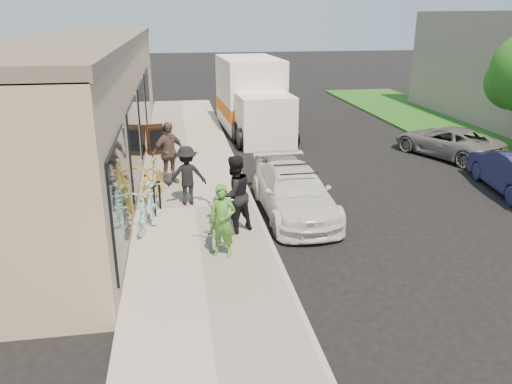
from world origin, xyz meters
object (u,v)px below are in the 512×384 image
cruiser_bike_a (147,206)px  bike_rack (157,195)px  woman_rider (222,221)px  cruiser_bike_b (152,193)px  sedan_silver (286,177)px  man_standing (234,194)px  sedan_white (294,192)px  cruiser_bike_c (152,182)px  bystander_b (168,153)px  sandwich_board (157,140)px  moving_truck (252,100)px  far_car_gray (447,141)px  bystander_a (187,176)px  tandem_bike (219,213)px

cruiser_bike_a → bike_rack: bearing=88.6°
woman_rider → cruiser_bike_b: size_ratio=1.00×
sedan_silver → man_standing: man_standing is taller
sedan_white → cruiser_bike_b: bearing=169.8°
bike_rack → cruiser_bike_c: bearing=101.4°
man_standing → bystander_b: size_ratio=0.98×
sandwich_board → cruiser_bike_c: 4.88m
moving_truck → man_standing: moving_truck is taller
cruiser_bike_b → cruiser_bike_c: (-0.02, 0.43, 0.17)m
sandwich_board → far_car_gray: bearing=-21.6°
cruiser_bike_a → bystander_b: bystander_b is taller
sandwich_board → cruiser_bike_b: 5.32m
cruiser_bike_c → bystander_b: 1.68m
bike_rack → sandwich_board: (-0.14, 5.62, 0.06)m
far_car_gray → woman_rider: woman_rider is taller
sedan_silver → bystander_b: bystander_b is taller
man_standing → sedan_silver: bearing=-153.9°
moving_truck → far_car_gray: (6.31, -5.14, -0.83)m
bike_rack → woman_rider: 2.98m
sedan_white → bystander_a: bystander_a is taller
cruiser_bike_b → sandwich_board: bearing=90.6°
sedan_white → cruiser_bike_b: size_ratio=2.68×
sedan_white → bystander_b: 4.10m
moving_truck → tandem_bike: bearing=-105.3°
woman_rider → bystander_a: bearing=119.9°
bike_rack → man_standing: (1.77, -1.44, 0.43)m
woman_rider → moving_truck: bearing=97.2°
bike_rack → woman_rider: bearing=-62.1°
bystander_a → bystander_b: bearing=-79.2°
sandwich_board → cruiser_bike_b: sandwich_board is taller
sandwich_board → moving_truck: (4.01, 3.77, 0.70)m
far_car_gray → bystander_a: 10.13m
far_car_gray → bystander_a: bystander_a is taller
bike_rack → sedan_white: size_ratio=0.19×
sedan_silver → man_standing: bearing=-126.1°
bike_rack → cruiser_bike_a: cruiser_bike_a is taller
sandwich_board → moving_truck: bearing=29.2°
sandwich_board → sedan_white: (3.58, -5.90, -0.08)m
far_car_gray → bystander_a: bearing=-1.0°
bike_rack → moving_truck: (3.87, 9.39, 0.76)m
sandwich_board → tandem_bike: bearing=-92.1°
tandem_bike → bystander_b: bystander_b is taller
sedan_white → bystander_a: bearing=162.9°
moving_truck → far_car_gray: 8.18m
far_car_gray → sedan_silver: bearing=3.1°
bystander_b → cruiser_bike_b: bearing=-133.6°
sedan_white → bystander_a: 2.80m
sedan_white → bystander_b: bystander_b is taller
woman_rider → bystander_b: bearing=121.2°
sedan_silver → sandwich_board: bearing=127.6°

